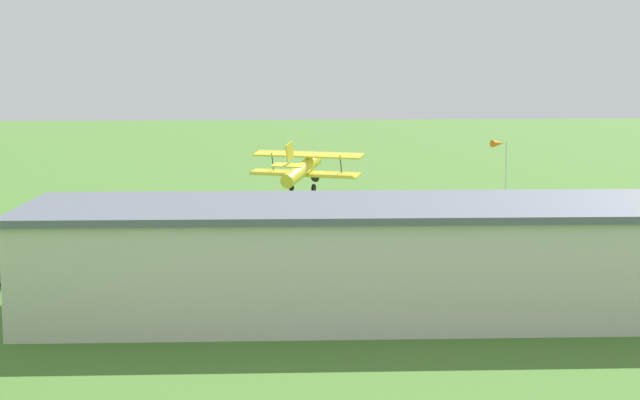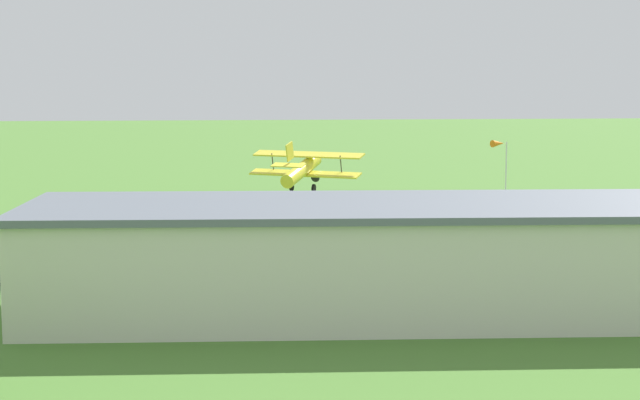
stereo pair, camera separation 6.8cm
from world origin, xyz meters
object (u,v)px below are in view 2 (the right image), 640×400
object	(u,v)px
hangar	(378,258)
person_near_hangar_door	(105,258)
biplane	(303,169)
car_grey	(17,268)
person_walking_on_apron	(597,254)
windsock	(499,150)

from	to	relation	value
hangar	person_near_hangar_door	world-z (taller)	hangar
biplane	car_grey	world-z (taller)	biplane
car_grey	person_near_hangar_door	bearing A→B (deg)	-155.51
biplane	person_walking_on_apron	size ratio (longest dim) A/B	5.87
biplane	car_grey	bearing A→B (deg)	46.44
biplane	windsock	xyz separation A→B (m)	(-16.27, -1.86, 1.22)
biplane	windsock	bearing A→B (deg)	-173.46
car_grey	person_near_hangar_door	size ratio (longest dim) A/B	2.31
car_grey	person_walking_on_apron	xyz separation A→B (m)	(-35.13, -0.92, -0.03)
windsock	person_near_hangar_door	bearing A→B (deg)	32.45
car_grey	windsock	distance (m)	40.86
person_walking_on_apron	hangar	bearing A→B (deg)	34.74
car_grey	biplane	bearing A→B (deg)	-133.56
biplane	person_near_hangar_door	bearing A→B (deg)	51.60
hangar	windsock	bearing A→B (deg)	-115.95
car_grey	windsock	size ratio (longest dim) A/B	0.60
hangar	person_walking_on_apron	distance (m)	19.17
person_walking_on_apron	windsock	distance (m)	20.86
person_near_hangar_door	windsock	xyz separation A→B (m)	(-29.81, -18.95, 4.99)
windsock	hangar	bearing A→B (deg)	64.05
biplane	car_grey	xyz separation A→B (m)	(18.33, 19.27, -3.86)
hangar	person_walking_on_apron	size ratio (longest dim) A/B	23.23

